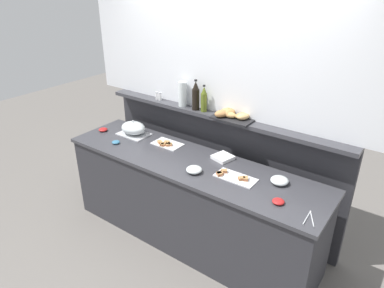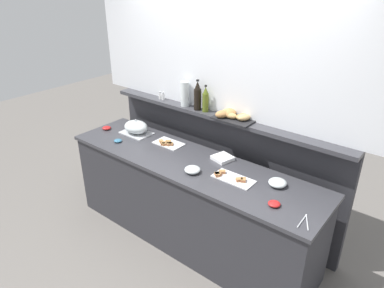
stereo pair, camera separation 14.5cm
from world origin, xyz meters
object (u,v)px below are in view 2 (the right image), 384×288
at_px(serving_cloche, 136,128).
at_px(wine_bottle_dark, 198,96).
at_px(glass_bowl_large, 278,183).
at_px(water_carafe, 185,94).
at_px(salt_shaker, 160,95).
at_px(glass_bowl_medium, 192,170).
at_px(pepper_shaker, 163,96).
at_px(sandwich_platter_side, 168,143).
at_px(napkin_stack, 223,158).
at_px(olive_oil_bottle, 206,100).
at_px(condiment_bowl_cream, 274,204).
at_px(sandwich_platter_rear, 232,178).
at_px(condiment_bowl_teal, 118,141).
at_px(serving_tongs, 305,221).
at_px(bread_basket, 232,115).
at_px(condiment_bowl_red, 106,128).

distance_m(serving_cloche, wine_bottle_dark, 0.80).
relative_size(serving_cloche, glass_bowl_large, 2.23).
height_order(serving_cloche, water_carafe, water_carafe).
bearing_deg(salt_shaker, glass_bowl_medium, -32.36).
relative_size(glass_bowl_medium, pepper_shaker, 1.64).
relative_size(serving_cloche, wine_bottle_dark, 1.08).
height_order(salt_shaker, pepper_shaker, same).
height_order(sandwich_platter_side, napkin_stack, sandwich_platter_side).
bearing_deg(salt_shaker, napkin_stack, -12.53).
height_order(glass_bowl_large, napkin_stack, glass_bowl_large).
xyz_separation_m(glass_bowl_large, glass_bowl_medium, (-0.69, -0.27, -0.00)).
bearing_deg(olive_oil_bottle, pepper_shaker, 179.91).
distance_m(glass_bowl_medium, pepper_shaker, 1.13).
relative_size(glass_bowl_medium, condiment_bowl_cream, 1.49).
height_order(sandwich_platter_rear, wine_bottle_dark, wine_bottle_dark).
bearing_deg(condiment_bowl_teal, sandwich_platter_side, 32.53).
bearing_deg(serving_tongs, wine_bottle_dark, 156.91).
distance_m(serving_cloche, salt_shaker, 0.45).
relative_size(sandwich_platter_rear, salt_shaker, 4.19).
relative_size(serving_cloche, bread_basket, 0.85).
height_order(pepper_shaker, bread_basket, pepper_shaker).
xyz_separation_m(wine_bottle_dark, salt_shaker, (-0.53, 0.01, -0.10)).
bearing_deg(condiment_bowl_red, sandwich_platter_side, 10.50).
bearing_deg(glass_bowl_medium, glass_bowl_large, 21.58).
height_order(serving_tongs, napkin_stack, napkin_stack).
relative_size(condiment_bowl_red, bread_basket, 0.24).
distance_m(wine_bottle_dark, water_carafe, 0.18).
bearing_deg(water_carafe, bread_basket, -0.14).
height_order(glass_bowl_medium, bread_basket, bread_basket).
bearing_deg(condiment_bowl_cream, sandwich_platter_rear, 165.08).
bearing_deg(wine_bottle_dark, pepper_shaker, 178.98).
height_order(glass_bowl_medium, condiment_bowl_red, glass_bowl_medium).
bearing_deg(wine_bottle_dark, glass_bowl_medium, -55.50).
height_order(glass_bowl_medium, water_carafe, water_carafe).
bearing_deg(salt_shaker, wine_bottle_dark, -0.94).
bearing_deg(condiment_bowl_red, sandwich_platter_rear, -0.45).
xyz_separation_m(pepper_shaker, bread_basket, (0.90, -0.00, -0.01)).
bearing_deg(sandwich_platter_rear, serving_tongs, -12.91).
relative_size(wine_bottle_dark, salt_shaker, 3.63).
bearing_deg(glass_bowl_large, condiment_bowl_teal, -170.95).
bearing_deg(napkin_stack, serving_cloche, -175.01).
distance_m(wine_bottle_dark, pepper_shaker, 0.50).
bearing_deg(salt_shaker, condiment_bowl_teal, -97.10).
bearing_deg(serving_tongs, bread_basket, 149.00).
xyz_separation_m(napkin_stack, water_carafe, (-0.65, 0.22, 0.45)).
distance_m(glass_bowl_medium, olive_oil_bottle, 0.79).
relative_size(sandwich_platter_side, salt_shaker, 3.56).
relative_size(sandwich_platter_rear, pepper_shaker, 4.19).
bearing_deg(condiment_bowl_cream, glass_bowl_medium, -179.86).
relative_size(olive_oil_bottle, water_carafe, 1.06).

